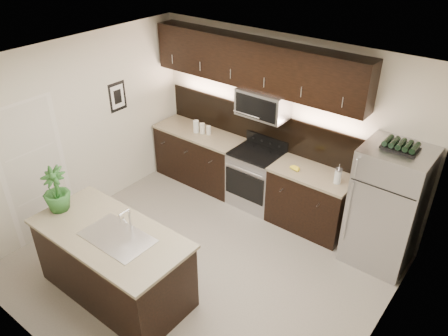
# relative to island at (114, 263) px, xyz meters

# --- Properties ---
(ground) EXTENTS (4.50, 4.50, 0.00)m
(ground) POSITION_rel_island_xyz_m (0.52, 0.95, -0.47)
(ground) COLOR gray
(ground) RESTS_ON ground
(room_walls) EXTENTS (4.52, 4.02, 2.71)m
(room_walls) POSITION_rel_island_xyz_m (0.41, 0.91, 1.22)
(room_walls) COLOR beige
(room_walls) RESTS_ON ground
(counter_run) EXTENTS (3.51, 0.65, 0.94)m
(counter_run) POSITION_rel_island_xyz_m (0.06, 2.64, -0.00)
(counter_run) COLOR black
(counter_run) RESTS_ON ground
(upper_fixtures) EXTENTS (3.49, 0.40, 1.66)m
(upper_fixtures) POSITION_rel_island_xyz_m (0.09, 2.79, 1.67)
(upper_fixtures) COLOR black
(upper_fixtures) RESTS_ON counter_run
(island) EXTENTS (1.96, 0.96, 0.94)m
(island) POSITION_rel_island_xyz_m (0.00, 0.00, 0.00)
(island) COLOR black
(island) RESTS_ON ground
(sink_faucet) EXTENTS (0.84, 0.50, 0.28)m
(sink_faucet) POSITION_rel_island_xyz_m (0.15, 0.01, 0.48)
(sink_faucet) COLOR silver
(sink_faucet) RESTS_ON island
(refrigerator) EXTENTS (0.82, 0.74, 1.70)m
(refrigerator) POSITION_rel_island_xyz_m (2.32, 2.58, 0.38)
(refrigerator) COLOR #B2B2B7
(refrigerator) RESTS_ON ground
(wine_rack) EXTENTS (0.42, 0.26, 0.10)m
(wine_rack) POSITION_rel_island_xyz_m (2.32, 2.58, 1.27)
(wine_rack) COLOR black
(wine_rack) RESTS_ON refrigerator
(plant) EXTENTS (0.41, 0.41, 0.58)m
(plant) POSITION_rel_island_xyz_m (-0.84, -0.08, 0.76)
(plant) COLOR #2A6327
(plant) RESTS_ON island
(canisters) EXTENTS (0.30, 0.15, 0.21)m
(canisters) POSITION_rel_island_xyz_m (-0.84, 2.62, 0.56)
(canisters) COLOR silver
(canisters) RESTS_ON counter_run
(french_press) EXTENTS (0.10, 0.10, 0.29)m
(french_press) POSITION_rel_island_xyz_m (1.61, 2.59, 0.57)
(french_press) COLOR silver
(french_press) RESTS_ON counter_run
(bananas) EXTENTS (0.18, 0.16, 0.05)m
(bananas) POSITION_rel_island_xyz_m (0.95, 2.56, 0.49)
(bananas) COLOR yellow
(bananas) RESTS_ON counter_run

